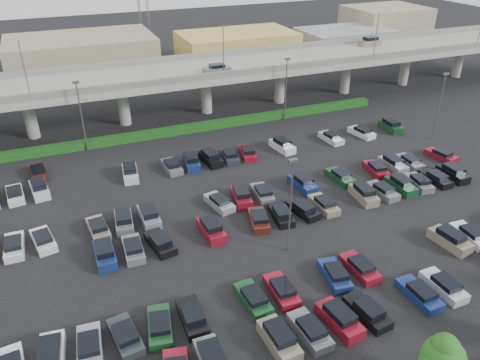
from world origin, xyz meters
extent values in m
plane|color=black|center=(0.00, 0.00, 0.00)|extent=(280.00, 280.00, 0.00)
cube|color=gray|center=(0.00, 32.00, 7.25)|extent=(150.00, 13.00, 1.10)
cube|color=#5D5D58|center=(0.00, 25.75, 8.30)|extent=(150.00, 0.50, 1.00)
cube|color=#5D5D58|center=(0.00, 38.25, 8.30)|extent=(150.00, 0.50, 1.00)
cylinder|color=gray|center=(-23.00, 32.00, 3.35)|extent=(1.80, 1.80, 6.70)
cube|color=#5D5D58|center=(-23.00, 32.00, 6.50)|extent=(2.60, 9.75, 0.50)
cylinder|color=gray|center=(-9.00, 32.00, 3.35)|extent=(1.80, 1.80, 6.70)
cube|color=#5D5D58|center=(-9.00, 32.00, 6.50)|extent=(2.60, 9.75, 0.50)
cylinder|color=gray|center=(5.00, 32.00, 3.35)|extent=(1.80, 1.80, 6.70)
cube|color=#5D5D58|center=(5.00, 32.00, 6.50)|extent=(2.60, 9.75, 0.50)
cylinder|color=gray|center=(19.00, 32.00, 3.35)|extent=(1.80, 1.80, 6.70)
cube|color=#5D5D58|center=(19.00, 32.00, 6.50)|extent=(2.60, 9.75, 0.50)
cylinder|color=gray|center=(33.00, 32.00, 3.35)|extent=(1.80, 1.80, 6.70)
cube|color=#5D5D58|center=(33.00, 32.00, 6.50)|extent=(2.60, 9.75, 0.50)
cylinder|color=gray|center=(47.00, 32.00, 3.35)|extent=(1.80, 1.80, 6.70)
cube|color=#5D5D58|center=(47.00, 32.00, 6.50)|extent=(2.60, 9.75, 0.50)
cylinder|color=gray|center=(61.00, 32.00, 3.35)|extent=(1.80, 1.80, 6.70)
cube|color=#5D5D58|center=(61.00, 32.00, 6.50)|extent=(2.60, 9.75, 0.50)
cube|color=slate|center=(6.00, 29.00, 8.21)|extent=(4.40, 1.82, 0.82)
cube|color=black|center=(6.00, 29.00, 8.84)|extent=(2.30, 1.60, 0.50)
cube|color=gray|center=(40.00, 35.00, 8.32)|extent=(4.40, 1.82, 1.05)
cube|color=black|center=(40.00, 35.00, 9.14)|extent=(2.60, 1.60, 0.65)
cylinder|color=#505055|center=(-22.00, 25.90, 11.80)|extent=(0.14, 0.14, 8.00)
cylinder|color=#505055|center=(6.00, 25.90, 11.80)|extent=(0.14, 0.14, 8.00)
cylinder|color=#505055|center=(34.00, 25.90, 11.80)|extent=(0.14, 0.14, 8.00)
cube|color=#143E12|center=(0.00, 25.00, 0.55)|extent=(66.00, 1.60, 1.10)
sphere|color=#1E4B14|center=(2.00, -26.39, 3.39)|extent=(3.07, 3.07, 3.07)
sphere|color=#1E4B14|center=(2.71, -26.29, 2.85)|extent=(2.41, 2.41, 2.41)
sphere|color=#1E4B14|center=(2.04, -26.27, 4.27)|extent=(2.08, 2.08, 2.08)
cube|color=black|center=(-11.75, -18.50, 1.34)|extent=(1.66, 2.64, 0.65)
cube|color=gray|center=(-6.25, -18.50, 0.53)|extent=(2.01, 4.48, 1.05)
cube|color=black|center=(-6.25, -18.50, 1.34)|extent=(1.71, 2.67, 0.65)
cube|color=slate|center=(-3.50, -18.50, 0.41)|extent=(2.09, 4.51, 0.82)
cube|color=black|center=(-3.50, -18.70, 1.04)|extent=(1.74, 2.40, 0.50)
cube|color=maroon|center=(-0.75, -18.50, 0.53)|extent=(2.33, 4.59, 1.05)
cube|color=black|center=(-0.75, -18.50, 1.34)|extent=(1.90, 2.77, 0.65)
cube|color=black|center=(2.00, -18.50, 0.41)|extent=(2.29, 4.57, 0.82)
cube|color=black|center=(2.00, -18.70, 1.04)|extent=(1.85, 2.46, 0.50)
cube|color=navy|center=(7.50, -18.50, 0.41)|extent=(1.93, 4.44, 0.82)
cube|color=black|center=(7.50, -18.70, 1.04)|extent=(1.66, 2.34, 0.50)
cube|color=silver|center=(10.25, -18.50, 0.41)|extent=(1.90, 4.43, 0.82)
cube|color=black|center=(10.25, -18.70, 1.04)|extent=(1.64, 2.33, 0.50)
cube|color=white|center=(-22.75, -13.50, 0.53)|extent=(2.29, 4.57, 1.05)
cube|color=black|center=(-22.75, -13.50, 1.34)|extent=(1.88, 2.76, 0.65)
cube|color=gray|center=(-20.00, -13.50, 0.41)|extent=(2.19, 4.54, 0.82)
cube|color=black|center=(-20.00, -13.70, 1.04)|extent=(1.80, 2.43, 0.50)
cube|color=#272C32|center=(-17.25, -13.50, 0.41)|extent=(2.42, 4.61, 0.82)
cube|color=black|center=(-17.25, -13.70, 1.04)|extent=(1.91, 2.50, 0.50)
cube|color=#174022|center=(-14.50, -13.50, 0.41)|extent=(2.59, 4.66, 0.82)
cube|color=black|center=(-14.50, -13.70, 1.04)|extent=(1.99, 2.55, 0.50)
cube|color=black|center=(-11.75, -13.50, 0.41)|extent=(1.92, 4.44, 0.82)
cube|color=black|center=(-11.75, -13.70, 1.04)|extent=(1.66, 2.34, 0.50)
cube|color=#174022|center=(-6.25, -13.50, 0.41)|extent=(2.06, 4.50, 0.82)
cube|color=black|center=(-6.25, -13.70, 1.04)|extent=(1.73, 2.39, 0.50)
cube|color=maroon|center=(-3.50, -13.50, 0.41)|extent=(1.94, 4.45, 0.82)
cube|color=black|center=(-3.50, -13.70, 1.04)|extent=(1.66, 2.34, 0.50)
cube|color=navy|center=(2.00, -13.50, 0.41)|extent=(2.47, 4.63, 0.82)
cube|color=black|center=(2.00, -13.70, 1.04)|extent=(1.94, 2.52, 0.50)
cube|color=maroon|center=(4.75, -13.50, 0.41)|extent=(1.98, 4.46, 0.82)
cube|color=black|center=(4.75, -13.70, 1.04)|extent=(1.68, 2.36, 0.50)
cube|color=gray|center=(15.75, -13.50, 0.53)|extent=(2.31, 4.58, 1.05)
cube|color=black|center=(15.75, -13.50, 1.34)|extent=(1.89, 2.77, 0.65)
cube|color=white|center=(18.50, -13.50, 0.41)|extent=(2.07, 4.50, 0.82)
cube|color=black|center=(18.50, -13.70, 1.04)|extent=(1.73, 2.39, 0.50)
cube|color=navy|center=(-17.25, -2.50, 0.53)|extent=(1.83, 4.40, 1.05)
cube|color=black|center=(-17.25, -2.50, 1.34)|extent=(1.61, 2.60, 0.65)
cube|color=slate|center=(-14.50, -2.50, 0.41)|extent=(1.98, 4.46, 0.82)
cube|color=black|center=(-14.50, -2.70, 1.04)|extent=(1.69, 2.36, 0.50)
cube|color=black|center=(-11.75, -2.50, 0.41)|extent=(2.60, 4.66, 0.82)
cube|color=black|center=(-11.75, -2.70, 1.04)|extent=(2.00, 2.56, 0.50)
cube|color=maroon|center=(-6.25, -2.50, 0.53)|extent=(2.05, 4.49, 1.05)
cube|color=black|center=(-6.25, -2.50, 1.34)|extent=(1.73, 2.68, 0.65)
cube|color=#4A1A13|center=(-0.75, -2.50, 0.41)|extent=(2.81, 4.71, 0.82)
cube|color=black|center=(-0.75, -2.69, 1.04)|extent=(2.10, 2.61, 0.50)
cube|color=black|center=(2.00, -2.50, 0.41)|extent=(2.35, 4.59, 0.82)
cube|color=black|center=(2.00, -2.70, 1.04)|extent=(1.87, 2.48, 0.50)
cube|color=black|center=(4.75, -2.50, 0.41)|extent=(2.64, 4.67, 0.82)
cube|color=black|center=(4.75, -2.70, 1.04)|extent=(2.02, 2.57, 0.50)
cube|color=gray|center=(7.50, -2.50, 0.41)|extent=(1.94, 4.45, 0.82)
cube|color=black|center=(7.50, -2.70, 1.04)|extent=(1.66, 2.34, 0.50)
cube|color=gray|center=(13.00, -2.50, 0.53)|extent=(2.20, 4.54, 1.05)
cube|color=black|center=(13.00, -2.50, 1.34)|extent=(1.82, 2.73, 0.65)
cube|color=slate|center=(15.75, -2.50, 0.41)|extent=(2.15, 4.53, 0.82)
cube|color=black|center=(15.75, -2.70, 1.04)|extent=(1.77, 2.42, 0.50)
cube|color=#174022|center=(18.50, -2.50, 0.53)|extent=(1.86, 4.42, 1.05)
cube|color=black|center=(18.50, -2.50, 1.34)|extent=(1.63, 2.61, 0.65)
cube|color=slate|center=(21.25, -2.50, 0.41)|extent=(2.45, 4.62, 0.82)
cube|color=black|center=(21.25, -2.70, 1.04)|extent=(1.92, 2.51, 0.50)
cube|color=black|center=(24.00, -2.50, 0.41)|extent=(1.97, 4.46, 0.82)
cube|color=black|center=(24.00, -2.70, 1.04)|extent=(1.68, 2.35, 0.50)
cube|color=black|center=(26.75, -2.50, 0.53)|extent=(1.85, 4.41, 1.05)
cube|color=black|center=(26.75, -2.50, 1.34)|extent=(1.62, 2.61, 0.65)
cube|color=white|center=(-25.50, 2.50, 0.41)|extent=(1.86, 4.42, 0.82)
cube|color=black|center=(-25.50, 2.30, 1.04)|extent=(1.62, 2.31, 0.50)
cube|color=white|center=(-22.75, 2.50, 0.41)|extent=(2.64, 4.67, 0.82)
cube|color=black|center=(-22.75, 2.30, 1.04)|extent=(2.02, 2.57, 0.50)
cube|color=gray|center=(-17.25, 2.50, 0.41)|extent=(2.22, 4.55, 0.82)
cube|color=black|center=(-17.25, 2.30, 1.04)|extent=(1.81, 2.44, 0.50)
cube|color=slate|center=(-14.50, 2.50, 0.53)|extent=(2.26, 4.56, 1.05)
cube|color=black|center=(-14.50, 2.50, 1.34)|extent=(1.86, 2.75, 0.65)
cube|color=gray|center=(-11.75, 2.50, 0.53)|extent=(1.87, 4.42, 1.05)
cube|color=black|center=(-11.75, 2.50, 1.34)|extent=(1.63, 2.62, 0.65)
cube|color=gray|center=(-3.50, 2.50, 0.41)|extent=(2.68, 4.68, 0.82)
cube|color=black|center=(-3.50, 2.30, 1.04)|extent=(2.04, 2.58, 0.50)
cube|color=maroon|center=(-0.75, 2.50, 0.53)|extent=(2.53, 4.64, 1.05)
cube|color=black|center=(-0.75, 2.50, 1.34)|extent=(2.01, 2.83, 0.65)
cube|color=slate|center=(2.00, 2.50, 0.41)|extent=(2.22, 4.55, 0.82)
cube|color=black|center=(2.00, 2.30, 1.04)|extent=(1.81, 2.44, 0.50)
cube|color=navy|center=(7.50, 2.50, 0.53)|extent=(2.23, 4.55, 1.05)
cube|color=black|center=(7.50, 2.50, 1.34)|extent=(1.84, 2.74, 0.65)
cube|color=#174022|center=(13.00, 2.50, 0.41)|extent=(2.05, 4.49, 0.82)
cube|color=black|center=(13.00, 2.30, 1.04)|extent=(1.72, 2.38, 0.50)
cube|color=maroon|center=(18.50, 2.50, 0.41)|extent=(2.46, 4.62, 0.82)
cube|color=black|center=(18.50, 2.30, 1.04)|extent=(1.93, 2.52, 0.50)
cube|color=gray|center=(21.25, 2.50, 0.53)|extent=(1.87, 4.42, 1.05)
cube|color=black|center=(21.25, 2.50, 1.34)|extent=(1.63, 2.62, 0.65)
cube|color=slate|center=(24.00, 2.50, 0.41)|extent=(1.95, 4.45, 0.82)
cube|color=black|center=(24.00, 2.30, 1.04)|extent=(1.67, 2.35, 0.50)
cube|color=maroon|center=(29.50, 2.50, 0.41)|extent=(2.55, 4.65, 0.82)
cube|color=black|center=(29.50, 2.30, 1.04)|extent=(1.97, 2.54, 0.50)
cube|color=white|center=(-25.50, 13.50, 0.41)|extent=(2.22, 4.55, 0.82)
cube|color=black|center=(-25.50, 13.30, 1.04)|extent=(1.81, 2.44, 0.50)
cube|color=white|center=(-22.75, 13.50, 0.53)|extent=(2.38, 4.60, 1.05)
cube|color=black|center=(-22.75, 13.50, 1.34)|extent=(1.93, 2.79, 0.65)
cube|color=white|center=(-11.75, 13.50, 0.53)|extent=(2.30, 4.58, 1.05)
cube|color=black|center=(-11.75, 13.50, 1.34)|extent=(1.88, 2.76, 0.65)
cube|color=slate|center=(-6.25, 13.50, 0.41)|extent=(2.09, 4.50, 0.82)
cube|color=black|center=(-6.25, 13.30, 1.04)|extent=(1.74, 2.39, 0.50)
cube|color=navy|center=(-3.50, 13.50, 0.53)|extent=(2.34, 4.59, 1.05)
cube|color=black|center=(-3.50, 13.50, 1.34)|extent=(1.91, 2.78, 0.65)
cube|color=black|center=(-0.75, 13.50, 0.53)|extent=(2.33, 4.59, 1.05)
cube|color=black|center=(-0.75, 13.50, 1.34)|extent=(1.90, 2.77, 0.65)
cube|color=#272C32|center=(2.00, 13.50, 0.41)|extent=(2.23, 4.55, 0.82)
cube|color=black|center=(2.00, 13.30, 1.04)|extent=(1.81, 2.44, 0.50)
cube|color=maroon|center=(4.75, 13.50, 0.41)|extent=(2.62, 4.67, 0.82)
cube|color=black|center=(4.75, 13.30, 1.04)|extent=(2.01, 2.56, 0.50)
cube|color=white|center=(10.25, 13.50, 0.53)|extent=(2.46, 4.62, 1.05)
cube|color=black|center=(10.25, 13.50, 1.34)|extent=(1.98, 2.81, 0.65)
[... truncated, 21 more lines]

